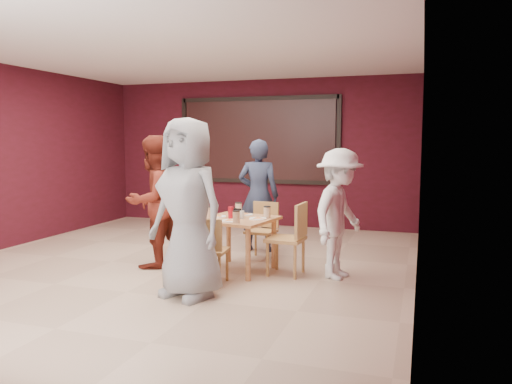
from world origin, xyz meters
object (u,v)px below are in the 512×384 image
(dining_table, at_px, (237,224))
(diner_right, at_px, (339,214))
(chair_front, at_px, (209,247))
(chair_left, at_px, (190,229))
(diner_left, at_px, (153,202))
(chair_back, at_px, (263,227))
(diner_front, at_px, (188,208))
(chair_right, at_px, (292,235))
(diner_back, at_px, (258,195))

(dining_table, relative_size, diner_right, 0.63)
(chair_front, height_order, diner_right, diner_right)
(chair_left, xyz_separation_m, diner_right, (1.96, 0.02, 0.29))
(chair_front, relative_size, diner_left, 0.46)
(chair_back, bearing_deg, chair_front, -97.09)
(dining_table, relative_size, chair_left, 1.14)
(dining_table, bearing_deg, diner_right, 3.48)
(dining_table, relative_size, diner_front, 0.52)
(dining_table, xyz_separation_m, chair_back, (0.10, 0.76, -0.16))
(chair_back, relative_size, chair_left, 0.91)
(chair_front, xyz_separation_m, chair_right, (0.79, 0.72, 0.06))
(chair_back, bearing_deg, chair_right, -50.86)
(dining_table, relative_size, diner_back, 0.59)
(chair_left, bearing_deg, chair_front, -51.82)
(chair_front, bearing_deg, chair_back, 82.91)
(chair_back, bearing_deg, diner_right, -30.09)
(chair_right, xyz_separation_m, diner_front, (-0.82, -1.16, 0.44))
(chair_right, height_order, diner_left, diner_left)
(diner_left, bearing_deg, chair_left, 130.73)
(chair_back, height_order, diner_right, diner_right)
(chair_back, relative_size, chair_right, 0.88)
(diner_front, distance_m, diner_left, 1.42)
(diner_back, bearing_deg, diner_right, 134.06)
(chair_right, bearing_deg, diner_back, 125.01)
(chair_right, height_order, diner_back, diner_back)
(dining_table, height_order, diner_front, diner_front)
(chair_front, bearing_deg, diner_right, 30.06)
(chair_right, relative_size, diner_front, 0.47)
(diner_back, bearing_deg, chair_front, 83.03)
(dining_table, height_order, chair_right, chair_right)
(chair_front, distance_m, diner_back, 1.92)
(chair_back, bearing_deg, diner_back, 116.32)
(diner_left, xyz_separation_m, diner_right, (2.39, 0.21, -0.08))
(chair_right, bearing_deg, diner_left, -175.27)
(chair_front, height_order, chair_left, chair_left)
(chair_left, height_order, diner_back, diner_back)
(dining_table, distance_m, diner_front, 1.20)
(diner_left, bearing_deg, chair_front, 77.75)
(chair_left, height_order, diner_left, diner_left)
(diner_right, bearing_deg, chair_back, 74.99)
(diner_right, bearing_deg, chair_front, 135.14)
(diner_front, bearing_deg, chair_left, 133.34)
(chair_front, height_order, chair_right, chair_right)
(chair_front, distance_m, chair_right, 1.07)
(dining_table, xyz_separation_m, chair_right, (0.70, 0.02, -0.10))
(chair_left, bearing_deg, diner_back, 62.38)
(dining_table, height_order, diner_right, diner_right)
(chair_right, relative_size, diner_right, 0.57)
(diner_back, distance_m, diner_left, 1.65)
(dining_table, relative_size, chair_right, 1.11)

